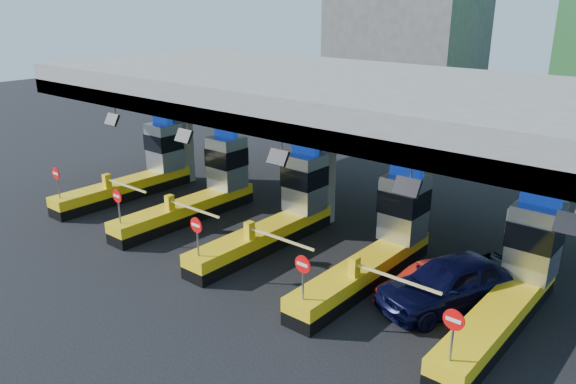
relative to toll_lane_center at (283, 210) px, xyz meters
The scene contains 10 objects.
ground 1.42m from the toll_lane_center, 90.42° to the right, with size 120.00×120.00×0.00m, color black.
toll_canopy 5.40m from the toll_lane_center, 90.02° to the left, with size 28.00×12.09×7.00m.
toll_lane_far_left 10.00m from the toll_lane_center, behind, with size 4.43×8.00×4.16m.
toll_lane_left 5.00m from the toll_lane_center, behind, with size 4.43×8.00×4.16m.
toll_lane_center is the anchor object (origin of this frame).
toll_lane_right 5.00m from the toll_lane_center, ahead, with size 4.43×8.00×4.16m.
toll_lane_far_right 10.00m from the toll_lane_center, ahead, with size 4.43×8.00×4.16m.
bg_building_concrete 39.11m from the toll_lane_center, 111.40° to the left, with size 14.00×10.00×18.00m, color #4C4C49.
van 8.12m from the toll_lane_center, ahead, with size 2.15×5.34×1.82m, color black.
red_car 7.36m from the toll_lane_center, ahead, with size 1.29×3.71×1.22m, color maroon.
Camera 1 is at (14.81, -17.06, 10.12)m, focal length 35.00 mm.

